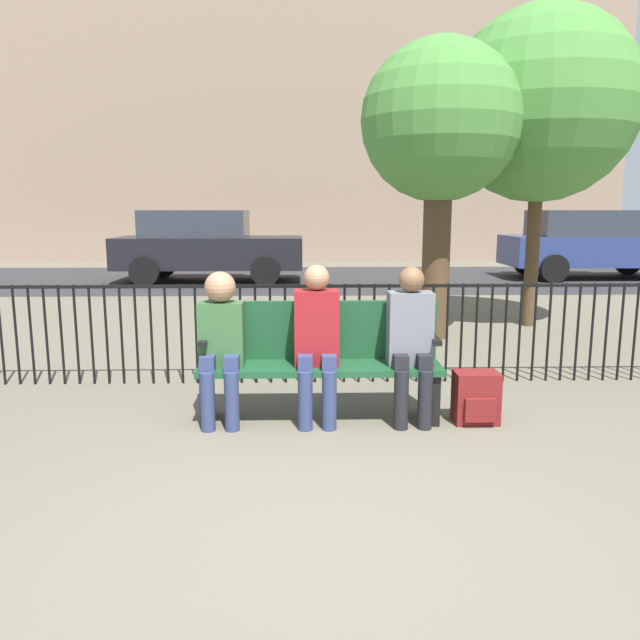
% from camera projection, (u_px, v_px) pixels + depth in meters
% --- Properties ---
extents(ground_plane, '(80.00, 80.00, 0.00)m').
position_uv_depth(ground_plane, '(330.00, 540.00, 3.13)').
color(ground_plane, '#605B4C').
extents(park_bench, '(1.88, 0.45, 0.92)m').
position_uv_depth(park_bench, '(320.00, 356.00, 4.91)').
color(park_bench, '#194728').
rests_on(park_bench, ground).
extents(seated_person_0, '(0.34, 0.39, 1.18)m').
position_uv_depth(seated_person_0, '(221.00, 338.00, 4.73)').
color(seated_person_0, navy).
rests_on(seated_person_0, ground).
extents(seated_person_1, '(0.34, 0.39, 1.23)m').
position_uv_depth(seated_person_1, '(317.00, 336.00, 4.75)').
color(seated_person_1, navy).
rests_on(seated_person_1, ground).
extents(seated_person_2, '(0.34, 0.39, 1.21)m').
position_uv_depth(seated_person_2, '(411.00, 337.00, 4.77)').
color(seated_person_2, black).
rests_on(seated_person_2, ground).
extents(backpack, '(0.34, 0.27, 0.40)m').
position_uv_depth(backpack, '(476.00, 398.00, 4.82)').
color(backpack, maroon).
rests_on(backpack, ground).
extents(fence_railing, '(9.01, 0.03, 0.95)m').
position_uv_depth(fence_railing, '(315.00, 325.00, 5.89)').
color(fence_railing, black).
rests_on(fence_railing, ground).
extents(tree_0, '(1.96, 1.96, 3.69)m').
position_uv_depth(tree_0, '(440.00, 125.00, 7.64)').
color(tree_0, '#4C3823').
rests_on(tree_0, ground).
extents(tree_1, '(2.58, 2.58, 4.31)m').
position_uv_depth(tree_1, '(541.00, 106.00, 8.40)').
color(tree_1, '#4C3823').
rests_on(tree_1, ground).
extents(street_surface, '(24.00, 6.00, 0.01)m').
position_uv_depth(street_surface, '(309.00, 279.00, 14.94)').
color(street_surface, '#2B2B2D').
rests_on(street_surface, ground).
extents(parked_car_0, '(4.20, 1.94, 1.62)m').
position_uv_depth(parked_car_0, '(206.00, 245.00, 14.21)').
color(parked_car_0, black).
rests_on(parked_car_0, ground).
extents(parked_car_1, '(4.20, 1.94, 1.62)m').
position_uv_depth(parked_car_1, '(591.00, 243.00, 14.88)').
color(parked_car_1, navy).
rests_on(parked_car_1, ground).
extents(building_facade, '(20.00, 6.00, 14.25)m').
position_uv_depth(building_facade, '(306.00, 49.00, 21.57)').
color(building_facade, gray).
rests_on(building_facade, ground).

